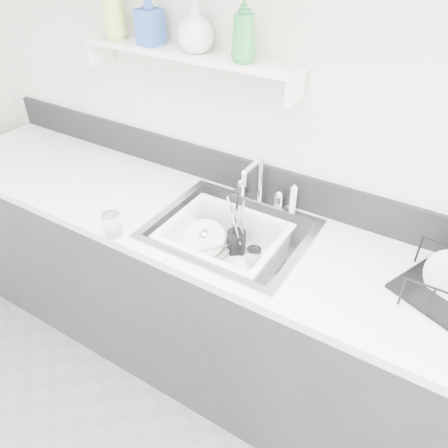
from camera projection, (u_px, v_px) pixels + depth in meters
The scene contains 18 objects.
room_shell at pixel (6, 120), 0.79m from camera, with size 3.50×3.00×2.60m.
counter_run at pixel (230, 307), 2.07m from camera, with size 3.20×0.62×0.92m.
backsplash at pixel (265, 181), 1.95m from camera, with size 3.20×0.02×0.16m, color black.
sink at pixel (230, 247), 1.85m from camera, with size 0.64×0.52×0.20m, color silver, non-canonical shape.
faucet at pixel (259, 190), 1.93m from camera, with size 0.26×0.18×0.23m.
side_sprayer at pixel (293, 198), 1.86m from camera, with size 0.03×0.03×0.14m, color white.
wall_shelf at pixel (186, 55), 1.75m from camera, with size 1.00×0.16×0.12m.
wash_tub at pixel (224, 247), 1.82m from camera, with size 0.47×0.39×0.18m, color white, non-canonical shape.
plate_stack at pixel (203, 246), 1.91m from camera, with size 0.26×0.25×0.10m.
utensil_cup at pixel (236, 240), 1.88m from camera, with size 0.08×0.08×0.28m.
ladle at pixel (213, 247), 1.89m from camera, with size 0.25×0.09×0.07m, color silver, non-canonical shape.
tumbler_in_tub at pixel (253, 258), 1.82m from camera, with size 0.06×0.06×0.09m, color white.
tumbler_counter at pixel (112, 225), 1.74m from camera, with size 0.07×0.07×0.10m, color white.
bowl_small at pixel (238, 269), 1.80m from camera, with size 0.12×0.12×0.04m, color white.
soap_bottle_a at pixel (113, 7), 1.80m from camera, with size 0.10×0.10×0.25m, color #C0D75B.
soap_bottle_b at pixel (149, 18), 1.74m from camera, with size 0.09×0.09×0.20m, color #2952A4.
soap_bottle_c at pixel (195, 27), 1.66m from camera, with size 0.14×0.14×0.18m, color silver.
soap_bottle_d at pixel (244, 29), 1.54m from camera, with size 0.09×0.09×0.23m, color #24803E.
Camera 1 is at (0.73, -0.04, 2.00)m, focal length 35.00 mm.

